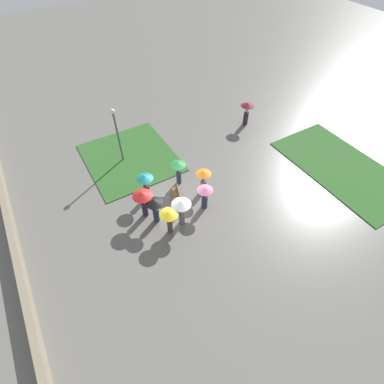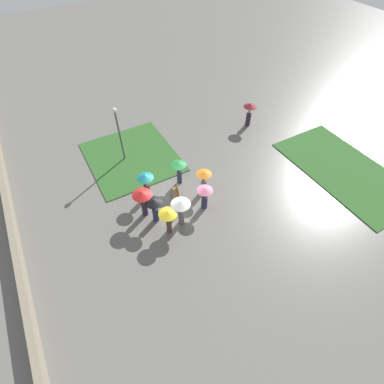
# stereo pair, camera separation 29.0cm
# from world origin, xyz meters

# --- Properties ---
(ground_plane) EXTENTS (90.00, 90.00, 0.00)m
(ground_plane) POSITION_xyz_m (0.00, 0.00, 0.00)
(ground_plane) COLOR #66635E
(lawn_patch_near) EXTENTS (6.76, 6.10, 0.06)m
(lawn_patch_near) POSITION_xyz_m (-5.32, -0.73, 0.03)
(lawn_patch_near) COLOR #2D5B26
(lawn_patch_near) RESTS_ON ground_plane
(lawn_patch_far) EXTENTS (9.42, 5.23, 0.06)m
(lawn_patch_far) POSITION_xyz_m (3.39, 11.82, 0.03)
(lawn_patch_far) COLOR #2D5B26
(lawn_patch_far) RESTS_ON ground_plane
(parapet_wall) EXTENTS (45.00, 0.35, 0.80)m
(parapet_wall) POSITION_xyz_m (0.00, -9.19, 0.40)
(parapet_wall) COLOR gray
(parapet_wall) RESTS_ON ground_plane
(park_bench) EXTENTS (1.79, 1.00, 0.90)m
(park_bench) POSITION_xyz_m (0.22, 0.20, 0.47)
(park_bench) COLOR brown
(park_bench) RESTS_ON ground_plane
(lamp_post) EXTENTS (0.32, 0.32, 4.21)m
(lamp_post) POSITION_xyz_m (-5.40, -1.25, 2.72)
(lamp_post) COLOR #474C51
(lamp_post) RESTS_ON ground_plane
(crowd_person_teal) EXTENTS (1.03, 1.03, 1.92)m
(crowd_person_teal) POSITION_xyz_m (-1.13, -1.26, 1.31)
(crowd_person_teal) COLOR #47382D
(crowd_person_teal) RESTS_ON ground_plane
(crowd_person_white) EXTENTS (1.14, 1.14, 1.94)m
(crowd_person_white) POSITION_xyz_m (1.78, -0.36, 1.46)
(crowd_person_white) COLOR slate
(crowd_person_white) RESTS_ON ground_plane
(crowd_person_green) EXTENTS (1.00, 1.00, 1.81)m
(crowd_person_green) POSITION_xyz_m (-1.26, 1.12, 1.31)
(crowd_person_green) COLOR #282D47
(crowd_person_green) RESTS_ON ground_plane
(crowd_person_pink) EXTENTS (0.98, 0.98, 1.75)m
(crowd_person_pink) POSITION_xyz_m (1.43, 1.44, 1.19)
(crowd_person_pink) COLOR #282D47
(crowd_person_pink) RESTS_ON ground_plane
(crowd_person_red) EXTENTS (1.18, 1.18, 2.00)m
(crowd_person_red) POSITION_xyz_m (0.13, -1.99, 1.51)
(crowd_person_red) COLOR #2D2333
(crowd_person_red) RESTS_ON ground_plane
(crowd_person_orange) EXTENTS (0.98, 0.98, 1.80)m
(crowd_person_orange) POSITION_xyz_m (0.25, 2.09, 1.21)
(crowd_person_orange) COLOR slate
(crowd_person_orange) RESTS_ON ground_plane
(crowd_person_black) EXTENTS (1.01, 1.01, 1.86)m
(crowd_person_black) POSITION_xyz_m (0.86, -1.60, 1.33)
(crowd_person_black) COLOR #282D47
(crowd_person_black) RESTS_ON ground_plane
(crowd_person_yellow) EXTENTS (1.07, 1.07, 1.81)m
(crowd_person_yellow) POSITION_xyz_m (2.00, -1.28, 1.36)
(crowd_person_yellow) COLOR #47382D
(crowd_person_yellow) RESTS_ON ground_plane
(lone_walker_far_path) EXTENTS (1.08, 1.08, 1.95)m
(lone_walker_far_path) POSITION_xyz_m (-4.46, 9.18, 1.36)
(lone_walker_far_path) COLOR #2D2333
(lone_walker_far_path) RESTS_ON ground_plane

